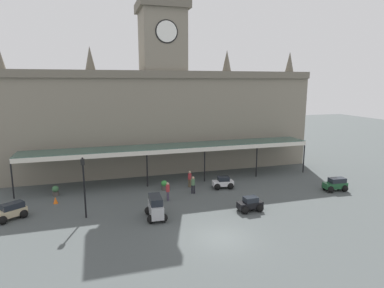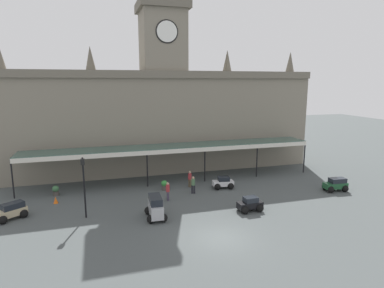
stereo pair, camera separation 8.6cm
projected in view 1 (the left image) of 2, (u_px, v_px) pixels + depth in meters
The scene contains 15 objects.
ground_plane at pixel (221, 238), 22.16m from camera, with size 140.00×140.00×0.00m, color #474D4D.
station_building at pixel (163, 115), 38.64m from camera, with size 35.52×5.73×19.22m.
entrance_canopy at pixel (174, 147), 34.44m from camera, with size 30.66×3.26×3.80m.
car_beige_estate at pixel (11, 212), 25.09m from camera, with size 2.43×2.26×1.27m.
car_black_sedan at pixel (250, 205), 26.74m from camera, with size 2.08×1.57×1.19m.
car_green_estate at pixel (335, 185), 31.71m from camera, with size 2.32×1.67×1.27m.
car_silver_van at pixel (156, 208), 25.25m from camera, with size 1.66×2.44×1.77m.
car_white_sedan at pixel (223, 183), 32.44m from camera, with size 2.15×1.69×1.19m.
pedestrian_beside_cars at pixel (168, 191), 29.03m from camera, with size 0.34×0.39×1.67m.
pedestrian_crossing_forecourt at pixel (190, 178), 32.70m from camera, with size 0.34×0.37×1.67m.
pedestrian_near_entrance at pixel (193, 184), 30.84m from camera, with size 0.39×0.34×1.67m.
victorian_lamppost at pixel (84, 181), 24.92m from camera, with size 0.30×0.30×4.85m.
traffic_cone at pixel (55, 200), 28.39m from camera, with size 0.40×0.40×0.59m, color orange.
planter_near_kerb at pixel (55, 191), 30.30m from camera, with size 0.60×0.60×0.96m.
planter_by_canopy at pixel (164, 185), 31.93m from camera, with size 0.60×0.60×0.96m.
Camera 1 is at (-7.80, -19.13, 10.45)m, focal length 30.49 mm.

